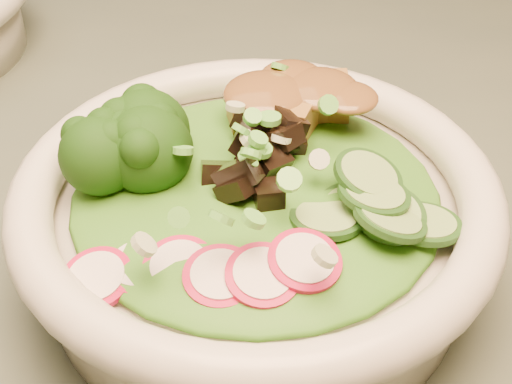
{
  "coord_description": "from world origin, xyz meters",
  "views": [
    {
      "loc": [
        0.18,
        -0.33,
        1.06
      ],
      "look_at": [
        0.18,
        -0.02,
        0.81
      ],
      "focal_mm": 50.0,
      "sensor_mm": 36.0,
      "label": 1
    }
  ],
  "objects": [
    {
      "name": "dining_table",
      "position": [
        0.0,
        0.0,
        0.64
      ],
      "size": [
        1.2,
        0.8,
        0.75
      ],
      "color": "black",
      "rests_on": "ground"
    },
    {
      "name": "salad_bowl",
      "position": [
        0.18,
        -0.02,
        0.79
      ],
      "size": [
        0.28,
        0.28,
        0.07
      ],
      "rotation": [
        0.0,
        0.0,
        -0.07
      ],
      "color": "silver",
      "rests_on": "dining_table"
    },
    {
      "name": "lettuce_bed",
      "position": [
        0.18,
        -0.02,
        0.81
      ],
      "size": [
        0.21,
        0.21,
        0.02
      ],
      "primitive_type": "ellipsoid",
      "color": "#236415",
      "rests_on": "salad_bowl"
    },
    {
      "name": "broccoli_florets",
      "position": [
        0.12,
        0.0,
        0.83
      ],
      "size": [
        0.09,
        0.08,
        0.05
      ],
      "primitive_type": null,
      "rotation": [
        0.0,
        0.0,
        -0.07
      ],
      "color": "black",
      "rests_on": "salad_bowl"
    },
    {
      "name": "radish_slices",
      "position": [
        0.17,
        -0.08,
        0.82
      ],
      "size": [
        0.12,
        0.05,
        0.02
      ],
      "primitive_type": null,
      "rotation": [
        0.0,
        0.0,
        -0.07
      ],
      "color": "#B00D38",
      "rests_on": "salad_bowl"
    },
    {
      "name": "cucumber_slices",
      "position": [
        0.25,
        -0.04,
        0.82
      ],
      "size": [
        0.08,
        0.08,
        0.04
      ],
      "primitive_type": null,
      "rotation": [
        0.0,
        0.0,
        -0.07
      ],
      "color": "#8DB162",
      "rests_on": "salad_bowl"
    },
    {
      "name": "mushroom_heap",
      "position": [
        0.19,
        -0.01,
        0.83
      ],
      "size": [
        0.08,
        0.08,
        0.04
      ],
      "primitive_type": null,
      "rotation": [
        0.0,
        0.0,
        -0.07
      ],
      "color": "black",
      "rests_on": "salad_bowl"
    },
    {
      "name": "tofu_cubes",
      "position": [
        0.2,
        0.04,
        0.82
      ],
      "size": [
        0.1,
        0.07,
        0.04
      ],
      "primitive_type": null,
      "rotation": [
        0.0,
        0.0,
        -0.07
      ],
      "color": "olive",
      "rests_on": "salad_bowl"
    },
    {
      "name": "peanut_sauce",
      "position": [
        0.2,
        0.04,
        0.84
      ],
      "size": [
        0.07,
        0.06,
        0.02
      ],
      "primitive_type": "ellipsoid",
      "color": "brown",
      "rests_on": "tofu_cubes"
    },
    {
      "name": "scallion_garnish",
      "position": [
        0.18,
        -0.02,
        0.84
      ],
      "size": [
        0.2,
        0.2,
        0.02
      ],
      "primitive_type": null,
      "color": "#60BD42",
      "rests_on": "salad_bowl"
    }
  ]
}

